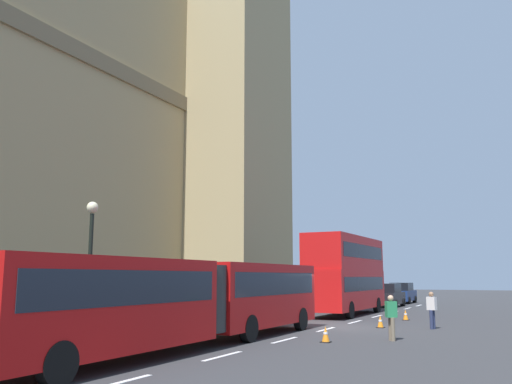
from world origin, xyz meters
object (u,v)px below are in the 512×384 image
articulated_bus (193,295)px  sedan_lead (388,295)px  street_lamp (90,259)px  pedestrian_by_kerb (432,309)px  sedan_trailing (402,293)px  traffic_cone_west (326,334)px  traffic_cone_east (406,315)px  double_decker_bus (346,272)px  traffic_cone_middle (380,322)px  pedestrian_near_cones (391,316)px

articulated_bus → sedan_lead: (27.63, -0.25, -0.83)m
street_lamp → pedestrian_by_kerb: 15.36m
sedan_trailing → traffic_cone_west: sedan_trailing is taller
sedan_trailing → pedestrian_by_kerb: 24.68m
traffic_cone_east → double_decker_bus: bearing=58.9°
traffic_cone_middle → traffic_cone_west: bearing=176.6°
pedestrian_near_cones → sedan_lead: bearing=13.5°
traffic_cone_middle → street_lamp: size_ratio=0.11×
sedan_lead → double_decker_bus: bearing=178.6°
pedestrian_by_kerb → traffic_cone_west: bearing=158.8°
sedan_trailing → pedestrian_near_cones: size_ratio=2.60×
sedan_lead → traffic_cone_middle: size_ratio=7.59×
sedan_trailing → traffic_cone_east: 19.69m
articulated_bus → double_decker_bus: bearing=0.0°
sedan_lead → sedan_trailing: 6.57m
double_decker_bus → traffic_cone_east: bearing=-121.1°
traffic_cone_west → traffic_cone_east: bearing=-2.7°
traffic_cone_east → sedan_lead: bearing=17.1°
double_decker_bus → street_lamp: street_lamp is taller
traffic_cone_west → sedan_lead: bearing=7.9°
traffic_cone_west → traffic_cone_middle: 6.54m
sedan_trailing → traffic_cone_west: bearing=-173.3°
sedan_lead → pedestrian_by_kerb: (-17.29, -6.06, -0.00)m
traffic_cone_east → street_lamp: size_ratio=0.11×
pedestrian_near_cones → traffic_cone_west: bearing=127.7°
articulated_bus → traffic_cone_middle: bearing=-22.0°
traffic_cone_middle → sedan_trailing: bearing=9.4°
traffic_cone_east → pedestrian_by_kerb: 5.14m
double_decker_bus → sedan_lead: 10.33m
pedestrian_near_cones → sedan_trailing: bearing=11.0°
traffic_cone_west → traffic_cone_middle: bearing=-3.4°
traffic_cone_east → pedestrian_near_cones: size_ratio=0.34×
street_lamp → articulated_bus: bearing=-85.5°
traffic_cone_west → traffic_cone_east: 11.59m
traffic_cone_west → street_lamp: (-3.74, 8.12, 2.77)m
sedan_trailing → street_lamp: bearing=172.6°
traffic_cone_middle → street_lamp: 13.62m
articulated_bus → pedestrian_near_cones: articulated_bus is taller
sedan_lead → sedan_trailing: size_ratio=1.00×
double_decker_bus → pedestrian_near_cones: double_decker_bus is taller
double_decker_bus → pedestrian_near_cones: (-12.48, -5.68, -1.80)m
double_decker_bus → pedestrian_near_cones: 13.83m
traffic_cone_west → traffic_cone_east: (11.58, -0.54, 0.00)m
traffic_cone_east → sedan_trailing: bearing=12.3°
double_decker_bus → traffic_cone_west: (-14.08, -3.61, -2.43)m
street_lamp → pedestrian_near_cones: bearing=-62.4°
traffic_cone_west → pedestrian_by_kerb: 7.49m
sedan_trailing → pedestrian_by_kerb: size_ratio=2.60×
sedan_lead → traffic_cone_middle: sedan_lead is taller
articulated_bus → sedan_lead: 27.64m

